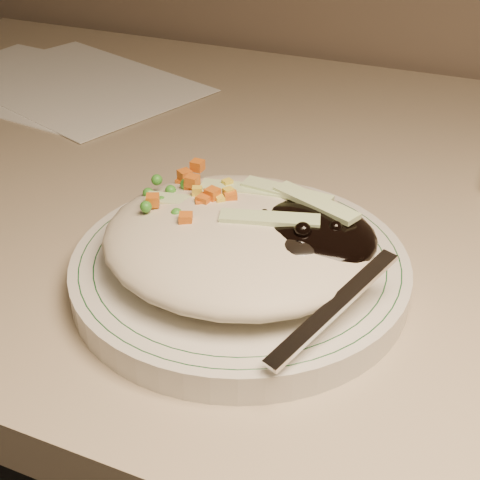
% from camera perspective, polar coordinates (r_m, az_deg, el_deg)
% --- Properties ---
extents(desk, '(1.40, 0.70, 0.74)m').
position_cam_1_polar(desk, '(0.74, 8.87, -9.59)').
color(desk, tan).
rests_on(desk, ground).
extents(plate, '(0.24, 0.24, 0.02)m').
position_cam_1_polar(plate, '(0.49, 0.00, -2.56)').
color(plate, silver).
rests_on(plate, desk).
extents(plate_rim, '(0.23, 0.23, 0.00)m').
position_cam_1_polar(plate_rim, '(0.48, 0.00, -1.59)').
color(plate_rim, '#144723').
rests_on(plate_rim, plate).
extents(meal, '(0.21, 0.19, 0.05)m').
position_cam_1_polar(meal, '(0.47, 0.45, 0.42)').
color(meal, '#BBB097').
rests_on(meal, plate).
extents(papers, '(0.38, 0.30, 0.00)m').
position_cam_1_polar(papers, '(0.90, -15.18, 12.75)').
color(papers, white).
rests_on(papers, desk).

